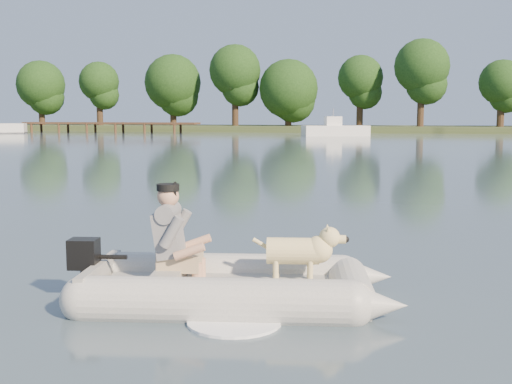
% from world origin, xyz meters
% --- Properties ---
extents(water, '(160.00, 160.00, 0.00)m').
position_xyz_m(water, '(0.00, 0.00, 0.00)').
color(water, '#4F626B').
rests_on(water, ground).
extents(shore_bank, '(160.00, 12.00, 0.70)m').
position_xyz_m(shore_bank, '(0.00, 62.00, 0.25)').
color(shore_bank, '#47512D').
rests_on(shore_bank, water).
extents(dock, '(18.00, 2.00, 1.04)m').
position_xyz_m(dock, '(-26.00, 52.00, 0.52)').
color(dock, '#4C331E').
rests_on(dock, water).
extents(treeline, '(71.02, 7.35, 9.27)m').
position_xyz_m(treeline, '(-3.71, 61.11, 5.48)').
color(treeline, '#332316').
rests_on(treeline, shore_bank).
extents(dinghy, '(4.51, 3.48, 1.21)m').
position_xyz_m(dinghy, '(0.44, -0.59, 0.51)').
color(dinghy, '#A0A09B').
rests_on(dinghy, water).
extents(man, '(0.70, 0.63, 0.93)m').
position_xyz_m(man, '(-0.16, -0.64, 0.67)').
color(man, slate).
rests_on(man, dinghy).
extents(dog, '(0.84, 0.41, 0.54)m').
position_xyz_m(dog, '(0.99, -0.46, 0.45)').
color(dog, '#D4BE7A').
rests_on(dog, dinghy).
extents(outboard_motor, '(0.39, 0.30, 0.68)m').
position_xyz_m(outboard_motor, '(-0.98, -0.82, 0.27)').
color(outboard_motor, black).
rests_on(outboard_motor, dinghy).
extents(motorboat, '(6.08, 4.06, 2.40)m').
position_xyz_m(motorboat, '(-3.51, 47.80, 1.09)').
color(motorboat, white).
rests_on(motorboat, water).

